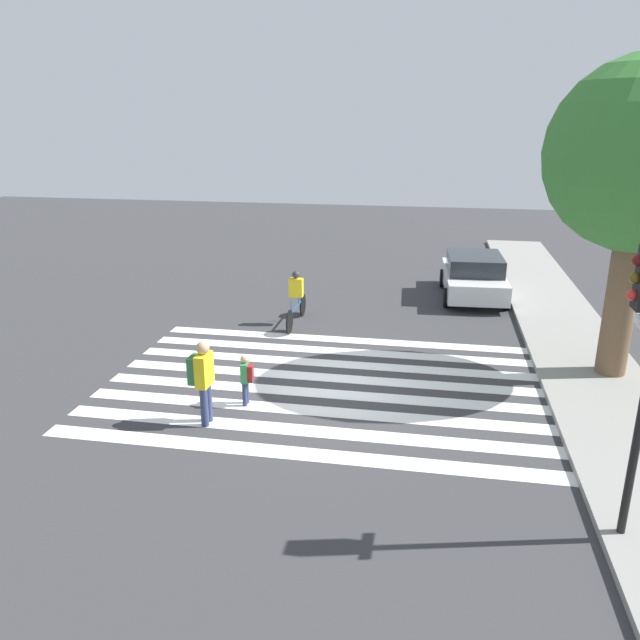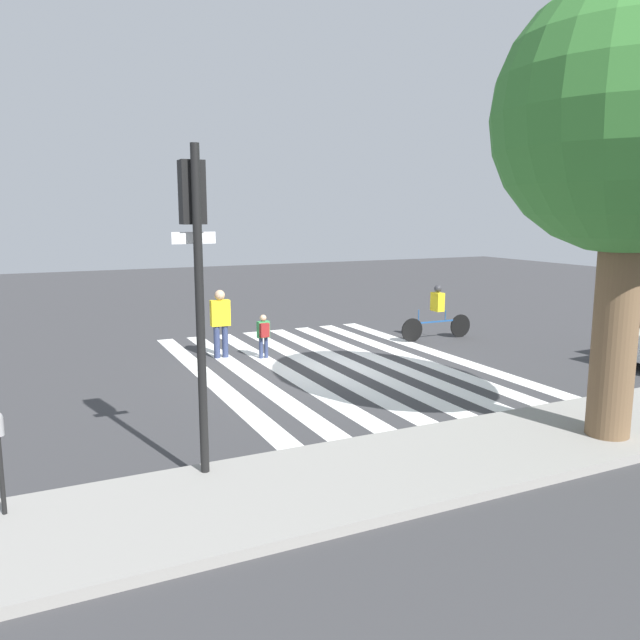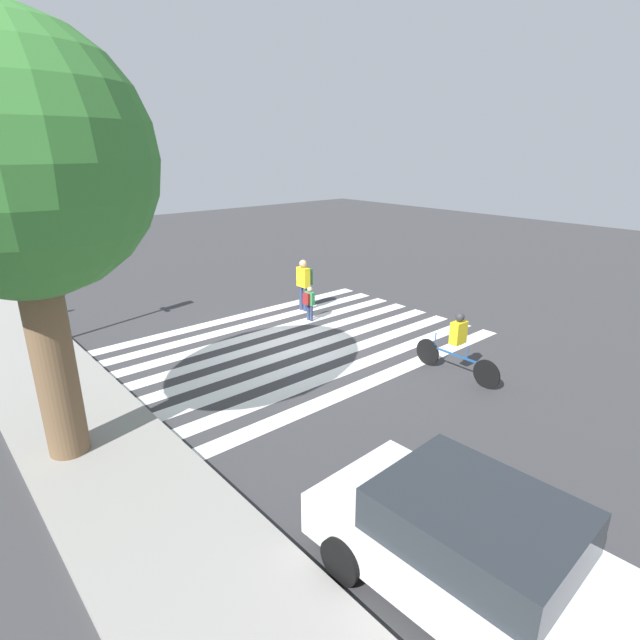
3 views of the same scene
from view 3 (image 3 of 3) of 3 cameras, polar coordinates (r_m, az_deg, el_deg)
The scene contains 10 objects.
ground_plane at distance 14.48m, azimuth -2.33°, elevation -2.59°, with size 60.00×60.00×0.00m, color #38383A.
sidewalk_curb at distance 11.98m, azimuth -26.70°, elevation -9.29°, with size 36.00×2.50×0.14m.
crosswalk_stripes at distance 14.47m, azimuth -2.33°, elevation -2.57°, with size 6.70×10.00×0.01m.
traffic_light at distance 15.69m, azimuth -29.20°, elevation 8.96°, with size 0.60×0.50×4.61m.
parking_meter at distance 18.47m, azimuth -30.79°, elevation 2.96°, with size 0.15×0.15×1.42m.
street_tree at distance 9.04m, azimuth -31.41°, elevation 14.81°, with size 4.20×4.20×7.27m.
pedestrian_child_with_backpack at distance 17.04m, azimuth -1.82°, elevation 4.49°, with size 0.50×0.42×1.78m.
pedestrian_adult_blue_shirt at distance 16.05m, azimuth -1.25°, elevation 2.18°, with size 0.33×0.28×1.14m.
cyclist_near_curb at distance 12.56m, azimuth 15.43°, elevation -2.53°, with size 2.42×0.40×1.64m.
car_parked_silver_sedan at distance 6.91m, azimuth 17.09°, elevation -23.81°, with size 4.21×2.22×1.48m.
Camera 3 is at (-10.54, 8.34, 5.38)m, focal length 28.00 mm.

